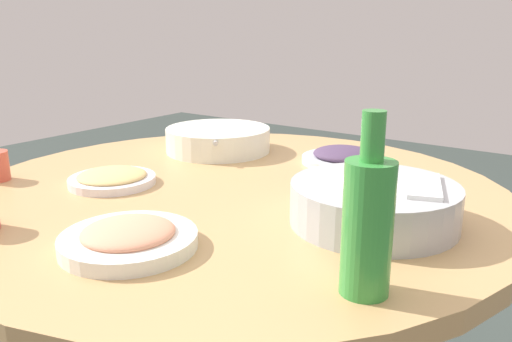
{
  "coord_description": "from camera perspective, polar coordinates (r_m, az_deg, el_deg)",
  "views": [
    {
      "loc": [
        0.87,
        0.69,
        1.1
      ],
      "look_at": [
        -0.06,
        0.02,
        0.78
      ],
      "focal_mm": 36.58,
      "sensor_mm": 36.0,
      "label": 1
    }
  ],
  "objects": [
    {
      "name": "green_bottle",
      "position": [
        0.7,
        12.11,
        -5.59
      ],
      "size": [
        0.07,
        0.07,
        0.25
      ],
      "color": "green",
      "rests_on": "round_dining_table"
    },
    {
      "name": "dish_shrimp",
      "position": [
        0.87,
        -13.76,
        -7.1
      ],
      "size": [
        0.22,
        0.22,
        0.04
      ],
      "color": "white",
      "rests_on": "round_dining_table"
    },
    {
      "name": "dish_eggplant",
      "position": [
        1.38,
        9.49,
        1.55
      ],
      "size": [
        0.21,
        0.21,
        0.04
      ],
      "color": "silver",
      "rests_on": "round_dining_table"
    },
    {
      "name": "round_dining_table",
      "position": [
        1.2,
        -2.51,
        -7.26
      ],
      "size": [
        1.21,
        1.21,
        0.75
      ],
      "color": "#99999E",
      "rests_on": "ground"
    },
    {
      "name": "soup_bowl",
      "position": [
        1.49,
        -4.17,
        3.38
      ],
      "size": [
        0.3,
        0.3,
        0.07
      ],
      "color": "white",
      "rests_on": "round_dining_table"
    },
    {
      "name": "rice_bowl",
      "position": [
        0.97,
        12.79,
        -3.44
      ],
      "size": [
        0.3,
        0.3,
        0.08
      ],
      "color": "#B2B5BA",
      "rests_on": "round_dining_table"
    },
    {
      "name": "dish_noodles",
      "position": [
        1.23,
        -15.45,
        -0.76
      ],
      "size": [
        0.19,
        0.19,
        0.03
      ],
      "color": "white",
      "rests_on": "round_dining_table"
    }
  ]
}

